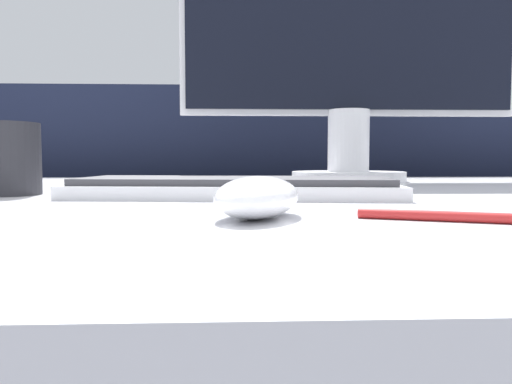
{
  "coord_description": "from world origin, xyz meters",
  "views": [
    {
      "loc": [
        -0.05,
        -0.69,
        0.81
      ],
      "look_at": [
        -0.03,
        -0.27,
        0.78
      ],
      "focal_mm": 35.0,
      "sensor_mm": 36.0,
      "label": 1
    }
  ],
  "objects_px": {
    "keyboard": "(235,187)",
    "monitor": "(349,50)",
    "computer_mouse_near": "(258,197)",
    "mug": "(3,159)"
  },
  "relations": [
    {
      "from": "keyboard",
      "to": "monitor",
      "type": "xyz_separation_m",
      "value": [
        0.23,
        0.41,
        0.26
      ]
    },
    {
      "from": "computer_mouse_near",
      "to": "keyboard",
      "type": "relative_size",
      "value": 0.31
    },
    {
      "from": "keyboard",
      "to": "monitor",
      "type": "bearing_deg",
      "value": 66.43
    },
    {
      "from": "keyboard",
      "to": "mug",
      "type": "bearing_deg",
      "value": 177.99
    },
    {
      "from": "computer_mouse_near",
      "to": "monitor",
      "type": "distance_m",
      "value": 0.71
    },
    {
      "from": "mug",
      "to": "keyboard",
      "type": "bearing_deg",
      "value": -8.34
    },
    {
      "from": "monitor",
      "to": "mug",
      "type": "xyz_separation_m",
      "value": [
        -0.53,
        -0.36,
        -0.22
      ]
    },
    {
      "from": "keyboard",
      "to": "mug",
      "type": "relative_size",
      "value": 4.4
    },
    {
      "from": "keyboard",
      "to": "mug",
      "type": "height_order",
      "value": "mug"
    },
    {
      "from": "computer_mouse_near",
      "to": "mug",
      "type": "bearing_deg",
      "value": 160.14
    }
  ]
}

